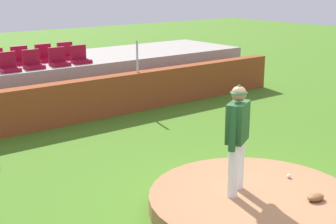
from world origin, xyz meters
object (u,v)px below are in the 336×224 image
(pitcher, at_px, (237,131))
(stadium_chair_1, at_px, (33,63))
(baseball, at_px, (289,176))
(stadium_chair_7, at_px, (67,54))
(stadium_chair_6, at_px, (45,56))
(stadium_chair_2, at_px, (58,60))
(stadium_chair_3, at_px, (80,57))
(fielding_glove, at_px, (316,197))
(stadium_chair_5, at_px, (21,59))
(stadium_chair_0, at_px, (8,65))

(pitcher, distance_m, stadium_chair_1, 7.43)
(baseball, bearing_deg, stadium_chair_7, 89.43)
(stadium_chair_7, bearing_deg, stadium_chair_6, 0.42)
(stadium_chair_6, distance_m, stadium_chair_7, 0.71)
(baseball, xyz_separation_m, stadium_chair_7, (0.08, 8.48, 1.15))
(stadium_chair_2, distance_m, stadium_chair_3, 0.69)
(fielding_glove, height_order, stadium_chair_3, stadium_chair_3)
(stadium_chair_5, bearing_deg, stadium_chair_0, 52.32)
(pitcher, xyz_separation_m, stadium_chair_0, (-0.89, 7.39, 0.15))
(stadium_chair_6, bearing_deg, stadium_chair_5, 1.66)
(baseball, xyz_separation_m, stadium_chair_2, (-0.62, 7.58, 1.15))
(stadium_chair_5, height_order, stadium_chair_7, same)
(fielding_glove, relative_size, stadium_chair_5, 0.60)
(fielding_glove, relative_size, stadium_chair_0, 0.60)
(pitcher, xyz_separation_m, baseball, (1.16, -0.17, -1.00))
(stadium_chair_1, height_order, stadium_chair_5, same)
(stadium_chair_1, relative_size, stadium_chair_5, 1.00)
(stadium_chair_2, relative_size, stadium_chair_7, 1.00)
(baseball, height_order, stadium_chair_3, stadium_chair_3)
(stadium_chair_7, bearing_deg, stadium_chair_0, 23.40)
(pitcher, xyz_separation_m, stadium_chair_6, (0.54, 8.31, 0.15))
(fielding_glove, relative_size, stadium_chair_1, 0.60)
(stadium_chair_1, relative_size, stadium_chair_6, 1.00)
(baseball, height_order, fielding_glove, fielding_glove)
(stadium_chair_2, relative_size, stadium_chair_3, 1.00)
(stadium_chair_6, bearing_deg, baseball, 94.20)
(stadium_chair_0, bearing_deg, baseball, 105.20)
(pitcher, bearing_deg, stadium_chair_0, 68.74)
(baseball, xyz_separation_m, stadium_chair_0, (-2.05, 7.56, 1.15))
(stadium_chair_2, bearing_deg, pitcher, 85.82)
(stadium_chair_0, xyz_separation_m, stadium_chair_2, (1.43, 0.02, 0.00))
(baseball, bearing_deg, stadium_chair_0, 105.20)
(stadium_chair_7, bearing_deg, stadium_chair_1, 31.49)
(stadium_chair_5, xyz_separation_m, stadium_chair_6, (0.74, 0.02, 0.00))
(baseball, relative_size, stadium_chair_0, 0.15)
(pitcher, distance_m, baseball, 1.55)
(stadium_chair_6, bearing_deg, stadium_chair_1, 49.82)
(fielding_glove, height_order, stadium_chair_2, stadium_chair_2)
(stadium_chair_3, bearing_deg, stadium_chair_2, 2.29)
(stadium_chair_7, bearing_deg, pitcher, 81.47)
(pitcher, height_order, stadium_chair_0, pitcher)
(stadium_chair_2, xyz_separation_m, stadium_chair_3, (0.69, 0.03, 0.00))
(stadium_chair_6, bearing_deg, fielding_glove, 91.39)
(stadium_chair_5, bearing_deg, stadium_chair_2, 130.21)
(pitcher, xyz_separation_m, stadium_chair_1, (-0.21, 7.42, 0.15))
(baseball, xyz_separation_m, stadium_chair_1, (-1.37, 7.59, 1.15))
(baseball, height_order, stadium_chair_7, stadium_chair_7)
(pitcher, xyz_separation_m, stadium_chair_5, (-0.20, 8.29, 0.15))
(stadium_chair_0, distance_m, stadium_chair_6, 1.70)
(stadium_chair_2, relative_size, stadium_chair_6, 1.00)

